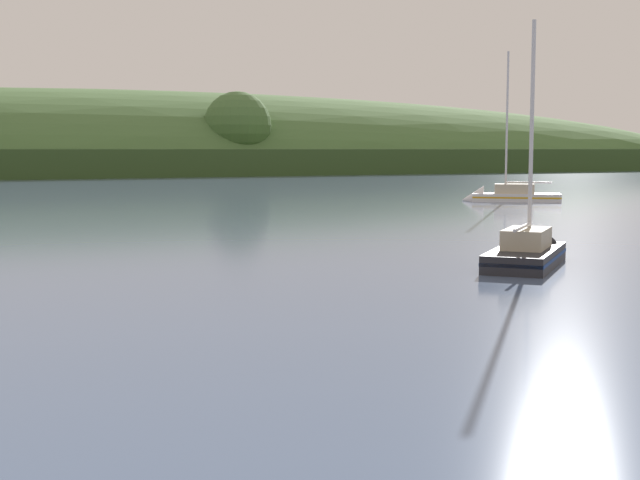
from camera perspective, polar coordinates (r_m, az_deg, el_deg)
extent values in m
ellipsoid|color=#476B38|center=(211.01, -11.45, 4.41)|extent=(351.87, 100.00, 36.11)
sphere|color=#476B38|center=(179.58, -5.28, 7.29)|extent=(13.44, 13.44, 13.44)
cube|color=white|center=(84.40, 12.41, 2.47)|extent=(8.10, 6.89, 1.31)
cone|color=white|center=(84.44, 9.71, 2.53)|extent=(3.18, 3.35, 2.70)
cube|color=gold|center=(84.38, 12.41, 2.69)|extent=(8.11, 6.91, 0.15)
cube|color=#BCB299|center=(84.34, 12.29, 3.22)|extent=(4.02, 3.63, 0.87)
cylinder|color=silver|center=(84.29, 11.83, 7.32)|extent=(0.20, 0.20, 12.92)
cylinder|color=silver|center=(84.34, 13.17, 3.59)|extent=(3.49, 2.54, 0.16)
cube|color=#232328|center=(38.02, 12.95, -1.49)|extent=(6.46, 6.35, 1.28)
cone|color=#232328|center=(41.27, 13.71, -0.94)|extent=(2.81, 2.83, 2.34)
cube|color=navy|center=(37.98, 12.96, -1.04)|extent=(6.48, 6.37, 0.15)
cube|color=#BCB299|center=(38.06, 13.03, 0.10)|extent=(3.30, 3.26, 0.82)
cylinder|color=silver|center=(38.54, 13.34, 6.56)|extent=(0.17, 0.17, 9.41)
cylinder|color=silver|center=(36.96, 12.77, 0.81)|extent=(2.60, 2.51, 0.14)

